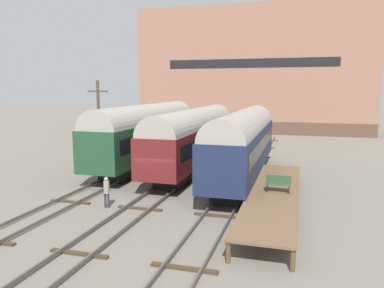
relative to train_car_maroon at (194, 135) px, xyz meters
The scene contains 12 objects.
ground_plane 8.56m from the train_car_maroon, 90.00° to the right, with size 200.00×200.00×0.00m, color #6B665B.
track_left 9.61m from the train_car_maroon, 118.93° to the right, with size 2.60×60.00×0.26m.
track_middle 8.51m from the train_car_maroon, 90.00° to the right, with size 2.60×60.00×0.26m.
track_right 9.61m from the train_car_maroon, 61.07° to the right, with size 2.60×60.00×0.26m.
train_car_maroon is the anchor object (origin of this frame).
train_car_green 4.50m from the train_car_maroon, behind, with size 3.07×17.85×5.33m.
train_car_navy 5.15m from the train_car_maroon, 30.02° to the right, with size 2.89×16.90×5.13m.
station_platform 11.46m from the train_car_maroon, 50.85° to the right, with size 2.70×14.95×0.96m.
bench 11.51m from the train_car_maroon, 49.94° to the right, with size 1.40×0.40×0.91m.
person_worker 11.60m from the train_car_maroon, 99.61° to the right, with size 0.32×0.32×1.77m.
utility_pole 7.88m from the train_car_maroon, 162.88° to the right, with size 1.80×0.24×7.32m.
warehouse_building 33.26m from the train_car_maroon, 88.12° to the left, with size 34.98×13.68×18.79m.
Camera 1 is at (8.38, -21.46, 6.66)m, focal length 35.00 mm.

